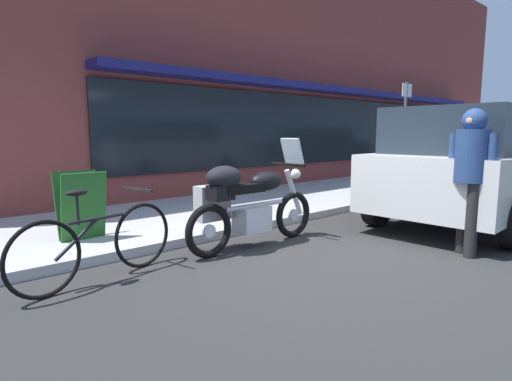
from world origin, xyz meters
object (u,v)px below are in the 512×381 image
object	(u,v)px
touring_motorcycle	(246,201)
parking_sign_pole	(405,126)
parked_bicycle	(98,243)
pedestrian_walking	(471,164)
parked_minivan	(476,164)
sandwich_board_sign	(81,205)

from	to	relation	value
touring_motorcycle	parking_sign_pole	bearing A→B (deg)	11.86
parked_bicycle	pedestrian_walking	size ratio (longest dim) A/B	1.01
touring_motorcycle	parked_minivan	world-z (taller)	parked_minivan
sandwich_board_sign	parked_bicycle	bearing A→B (deg)	-103.14
parking_sign_pole	parked_minivan	bearing A→B (deg)	-133.59
parked_bicycle	sandwich_board_sign	size ratio (longest dim) A/B	2.05
parked_minivan	parking_sign_pole	distance (m)	3.76
touring_motorcycle	parking_sign_pole	distance (m)	6.66
parked_bicycle	touring_motorcycle	bearing A→B (deg)	-1.99
pedestrian_walking	parking_sign_pole	size ratio (longest dim) A/B	0.68
touring_motorcycle	parked_bicycle	bearing A→B (deg)	178.01
touring_motorcycle	pedestrian_walking	size ratio (longest dim) A/B	1.20
parked_minivan	pedestrian_walking	world-z (taller)	parked_minivan
touring_motorcycle	parked_minivan	distance (m)	4.13
touring_motorcycle	parked_bicycle	world-z (taller)	touring_motorcycle
parked_bicycle	parked_minivan	size ratio (longest dim) A/B	0.38
touring_motorcycle	parked_minivan	xyz separation A→B (m)	(3.89, -1.32, 0.36)
touring_motorcycle	sandwich_board_sign	size ratio (longest dim) A/B	2.44
parked_bicycle	sandwich_board_sign	distance (m)	1.40
sandwich_board_sign	parking_sign_pole	bearing A→B (deg)	-0.46
pedestrian_walking	sandwich_board_sign	size ratio (longest dim) A/B	2.03
touring_motorcycle	parked_bicycle	distance (m)	1.89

